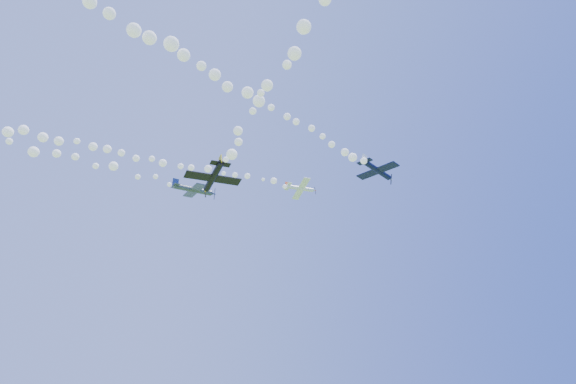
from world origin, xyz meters
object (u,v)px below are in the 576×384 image
object	(u,v)px
plane_navy	(377,170)
plane_black	(213,177)
plane_white	(301,188)
plane_grey	(194,190)

from	to	relation	value
plane_navy	plane_black	xyz separation A→B (m)	(-29.33, -8.87, -14.73)
plane_white	plane_black	distance (m)	34.15
plane_white	plane_black	size ratio (longest dim) A/B	0.94
plane_white	plane_navy	bearing A→B (deg)	-54.32
plane_grey	plane_black	distance (m)	16.32
plane_navy	plane_grey	bearing A→B (deg)	149.11
plane_navy	plane_black	world-z (taller)	plane_navy
plane_white	plane_grey	size ratio (longest dim) A/B	0.91
plane_navy	plane_grey	distance (m)	30.75
plane_grey	plane_black	world-z (taller)	plane_grey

